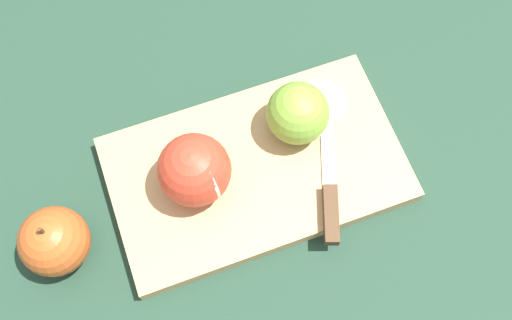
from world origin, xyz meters
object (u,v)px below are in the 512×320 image
Objects in this scene: apple_half_left at (195,171)px; apple_half_right at (298,113)px; knife at (330,204)px; apple_whole at (54,241)px.

apple_half_right is (0.14, 0.04, -0.00)m from apple_half_left.
apple_half_left is 0.14m from apple_half_right.
apple_whole reaches higher than knife.
apple_half_right is at bearing 11.41° from apple_whole.
apple_half_left is 1.12× the size of apple_half_right.
knife is at bearing -43.89° from apple_half_left.
apple_half_right is 0.12m from knife.
apple_half_right is at bearing 20.28° from knife.
knife is at bearing -8.52° from apple_whole.
apple_whole is (-0.32, 0.05, 0.01)m from knife.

